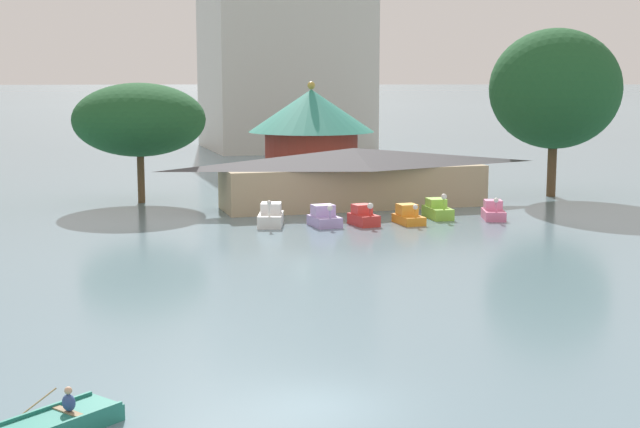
# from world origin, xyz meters

# --- Properties ---
(ground_plane) EXTENTS (2000.00, 2000.00, 0.00)m
(ground_plane) POSITION_xyz_m (0.00, 0.00, 0.00)
(ground_plane) COLOR slate
(rowboat_with_rower) EXTENTS (3.62, 3.95, 1.41)m
(rowboat_with_rower) POSITION_xyz_m (-7.38, 0.25, 0.26)
(rowboat_with_rower) COLOR #237A6B
(rowboat_with_rower) RESTS_ON ground
(pedal_boat_white) EXTENTS (2.36, 3.31, 1.84)m
(pedal_boat_white) POSITION_xyz_m (6.16, 32.27, 0.58)
(pedal_boat_white) COLOR white
(pedal_boat_white) RESTS_ON ground
(pedal_boat_lavender) EXTENTS (1.84, 2.45, 1.49)m
(pedal_boat_lavender) POSITION_xyz_m (9.44, 31.05, 0.54)
(pedal_boat_lavender) COLOR #B299D8
(pedal_boat_lavender) RESTS_ON ground
(pedal_boat_red) EXTENTS (1.66, 2.40, 1.60)m
(pedal_boat_red) POSITION_xyz_m (12.01, 30.65, 0.55)
(pedal_boat_red) COLOR red
(pedal_boat_red) RESTS_ON ground
(pedal_boat_orange) EXTENTS (1.50, 2.57, 1.43)m
(pedal_boat_orange) POSITION_xyz_m (15.08, 30.41, 0.50)
(pedal_boat_orange) COLOR orange
(pedal_boat_orange) RESTS_ON ground
(pedal_boat_lime) EXTENTS (1.56, 2.95, 1.84)m
(pedal_boat_lime) POSITION_xyz_m (17.91, 32.05, 0.54)
(pedal_boat_lime) COLOR #8CCC3F
(pedal_boat_lime) RESTS_ON ground
(pedal_boat_pink) EXTENTS (2.11, 2.83, 1.62)m
(pedal_boat_pink) POSITION_xyz_m (21.36, 30.49, 0.51)
(pedal_boat_pink) COLOR pink
(pedal_boat_pink) RESTS_ON ground
(boathouse) EXTENTS (21.12, 5.84, 4.42)m
(boathouse) POSITION_xyz_m (14.07, 38.73, 2.31)
(boathouse) COLOR tan
(boathouse) RESTS_ON ground
(green_roof_pavilion) EXTENTS (11.41, 11.41, 9.20)m
(green_roof_pavilion) POSITION_xyz_m (15.13, 53.98, 4.90)
(green_roof_pavilion) COLOR #993328
(green_roof_pavilion) RESTS_ON ground
(shoreline_tree_mid) EXTENTS (10.11, 10.11, 9.20)m
(shoreline_tree_mid) POSITION_xyz_m (-0.94, 45.57, 6.38)
(shoreline_tree_mid) COLOR brown
(shoreline_tree_mid) RESTS_ON ground
(shoreline_tree_right) EXTENTS (10.44, 10.44, 13.48)m
(shoreline_tree_right) POSITION_xyz_m (31.40, 39.88, 8.67)
(shoreline_tree_right) COLOR brown
(shoreline_tree_right) RESTS_ON ground
(background_building_block) EXTENTS (20.56, 19.58, 28.65)m
(background_building_block) POSITION_xyz_m (22.58, 93.48, 14.35)
(background_building_block) COLOR beige
(background_building_block) RESTS_ON ground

